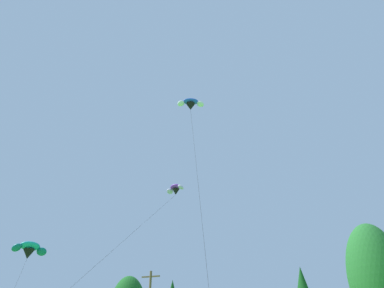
% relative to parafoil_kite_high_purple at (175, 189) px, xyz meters
% --- Properties ---
extents(treeline_tree_f, '(5.72, 5.72, 14.51)m').
position_rel_parafoil_kite_high_purple_xyz_m(treeline_tree_f, '(20.01, 6.65, -10.07)').
color(treeline_tree_f, '#472D19').
rests_on(treeline_tree_f, ground_plane).
extents(parafoil_kite_high_purple, '(2.71, 22.52, 17.90)m').
position_rel_parafoil_kite_high_purple_xyz_m(parafoil_kite_high_purple, '(0.00, 0.00, 0.00)').
color(parafoil_kite_high_purple, purple).
extents(parafoil_kite_mid_blue_white, '(5.57, 9.31, 20.89)m').
position_rel_parafoil_kite_high_purple_xyz_m(parafoil_kite_mid_blue_white, '(6.31, -12.00, 2.62)').
color(parafoil_kite_mid_blue_white, blue).
extents(parafoil_kite_far_teal, '(12.99, 15.35, 10.30)m').
position_rel_parafoil_kite_high_purple_xyz_m(parafoil_kite_far_teal, '(-12.25, -7.99, -7.85)').
color(parafoil_kite_far_teal, teal).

